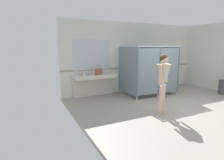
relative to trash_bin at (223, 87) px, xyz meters
name	(u,v)px	position (x,y,z in m)	size (l,w,h in m)	color
ground_plane	(183,109)	(-2.79, -0.48, -0.34)	(6.81, 6.02, 0.10)	#9E998E
wall_back	(137,57)	(-2.79, 2.29, 1.19)	(6.81, 0.12, 2.96)	silver
wall_back_tile_band	(137,67)	(-2.79, 2.23, 0.76)	(6.81, 0.01, 0.06)	#9E937F
vanity_counter	(94,80)	(-4.93, 2.01, 0.37)	(1.63, 0.58, 1.01)	silver
mirror_panel	(92,55)	(-4.93, 2.22, 1.34)	(1.53, 0.02, 1.17)	silver
bathroom_stalls	(151,69)	(-2.74, 1.29, 0.75)	(2.03, 1.44, 1.99)	gray
trash_bin	(223,87)	(0.00, 0.00, 0.00)	(0.34, 0.34, 0.59)	#47474C
person_standing	(163,77)	(-3.78, -0.58, 0.81)	(0.54, 0.54, 1.73)	beige
handbag	(98,72)	(-4.85, 1.77, 0.73)	(0.23, 0.14, 0.36)	#934C42
soap_dispenser	(100,71)	(-4.67, 2.09, 0.68)	(0.07, 0.07, 0.18)	#D899B2
paper_cup	(84,75)	(-5.41, 1.79, 0.65)	(0.07, 0.07, 0.08)	white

